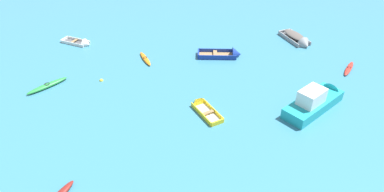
{
  "coord_description": "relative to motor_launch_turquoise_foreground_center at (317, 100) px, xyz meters",
  "views": [
    {
      "loc": [
        -3.78,
        -1.73,
        15.56
      ],
      "look_at": [
        0.0,
        20.25,
        0.15
      ],
      "focal_mm": 31.55,
      "sensor_mm": 36.0,
      "label": 1
    }
  ],
  "objects": [
    {
      "name": "rowboat_white_near_right",
      "position": [
        -18.82,
        14.28,
        -0.5
      ],
      "size": [
        3.4,
        2.73,
        1.03
      ],
      "color": "#4C4C51",
      "rests_on": "ground_plane"
    },
    {
      "name": "rowboat_yellow_outer_right",
      "position": [
        -8.77,
        1.35,
        -0.48
      ],
      "size": [
        2.12,
        3.52,
        1.01
      ],
      "color": "beige",
      "rests_on": "ground_plane"
    },
    {
      "name": "kayak_red_midfield_right",
      "position": [
        5.67,
        4.8,
        -0.51
      ],
      "size": [
        2.33,
        2.46,
        0.28
      ],
      "color": "red",
      "rests_on": "ground_plane"
    },
    {
      "name": "kayak_green_back_row_right",
      "position": [
        -20.98,
        6.41,
        -0.48
      ],
      "size": [
        3.23,
        2.65,
        0.34
      ],
      "color": "#288C3D",
      "rests_on": "ground_plane"
    },
    {
      "name": "motor_launch_turquoise_foreground_center",
      "position": [
        0.0,
        0.0,
        0.0
      ],
      "size": [
        6.27,
        4.73,
        2.28
      ],
      "color": "teal",
      "rests_on": "ground_plane"
    },
    {
      "name": "rowboat_deep_blue_center",
      "position": [
        -4.52,
        9.18,
        -0.44
      ],
      "size": [
        4.41,
        2.23,
        1.36
      ],
      "color": "#99754C",
      "rests_on": "ground_plane"
    },
    {
      "name": "mooring_buoy_midfield",
      "position": [
        -16.57,
        6.7,
        -0.64
      ],
      "size": [
        0.34,
        0.34,
        0.34
      ],
      "primitive_type": "sphere",
      "color": "yellow",
      "rests_on": "ground_plane"
    },
    {
      "name": "rowboat_grey_far_left",
      "position": [
        3.53,
        10.93,
        -0.32
      ],
      "size": [
        2.32,
        4.44,
        1.44
      ],
      "color": "gray",
      "rests_on": "ground_plane"
    },
    {
      "name": "kayak_orange_distant_center",
      "position": [
        -12.58,
        9.85,
        -0.51
      ],
      "size": [
        1.18,
        2.93,
        0.28
      ],
      "color": "orange",
      "rests_on": "ground_plane"
    }
  ]
}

